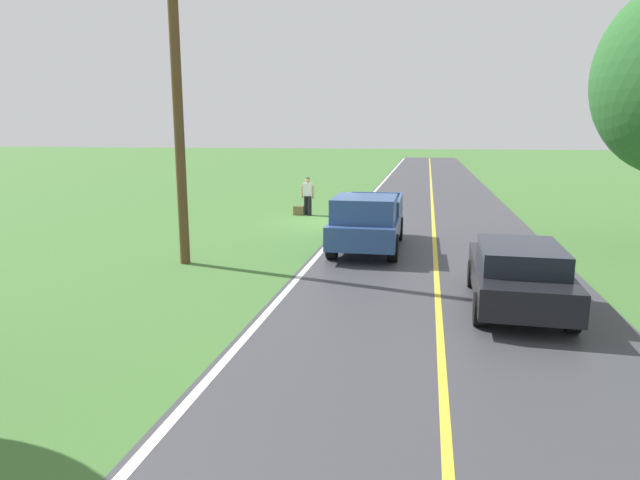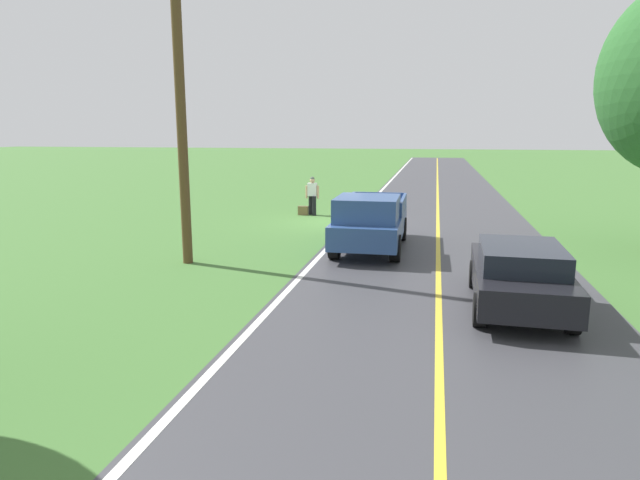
% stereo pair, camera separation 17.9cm
% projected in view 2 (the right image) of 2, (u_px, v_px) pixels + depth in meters
% --- Properties ---
extents(ground_plane, '(200.00, 200.00, 0.00)m').
position_uv_depth(ground_plane, '(332.00, 222.00, 22.97)').
color(ground_plane, '#427033').
extents(road_surface, '(7.44, 120.00, 0.00)m').
position_uv_depth(road_surface, '(438.00, 226.00, 22.09)').
color(road_surface, '#3D3D42').
rests_on(road_surface, ground).
extents(lane_edge_line, '(0.16, 117.60, 0.00)m').
position_uv_depth(lane_edge_line, '(351.00, 223.00, 22.80)').
color(lane_edge_line, silver).
rests_on(lane_edge_line, ground).
extents(lane_centre_line, '(0.14, 117.60, 0.00)m').
position_uv_depth(lane_centre_line, '(438.00, 226.00, 22.09)').
color(lane_centre_line, gold).
rests_on(lane_centre_line, ground).
extents(hitchhiker_walking, '(0.62, 0.51, 1.75)m').
position_uv_depth(hitchhiker_walking, '(312.00, 194.00, 24.80)').
color(hitchhiker_walking, black).
rests_on(hitchhiker_walking, ground).
extents(suitcase_carried, '(0.46, 0.21, 0.41)m').
position_uv_depth(suitcase_carried, '(303.00, 211.00, 24.95)').
color(suitcase_carried, brown).
rests_on(suitcase_carried, ground).
extents(pickup_truck_passing, '(2.12, 5.41, 1.82)m').
position_uv_depth(pickup_truck_passing, '(370.00, 220.00, 17.40)').
color(pickup_truck_passing, '#2D4C84').
rests_on(pickup_truck_passing, ground).
extents(sedan_mid_oncoming, '(2.03, 4.45, 1.41)m').
position_uv_depth(sedan_mid_oncoming, '(519.00, 274.00, 11.67)').
color(sedan_mid_oncoming, black).
rests_on(sedan_mid_oncoming, ground).
extents(utility_pole_roadside, '(0.28, 0.28, 8.94)m').
position_uv_depth(utility_pole_roadside, '(181.00, 104.00, 15.04)').
color(utility_pole_roadside, brown).
rests_on(utility_pole_roadside, ground).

